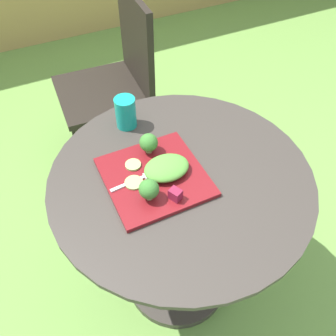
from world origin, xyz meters
TOP-DOWN VIEW (x-y plane):
  - ground_plane at (0.00, 0.00)m, footprint 12.00×12.00m
  - patio_table at (0.00, 0.00)m, footprint 0.82×0.82m
  - patio_chair at (0.10, 0.89)m, footprint 0.46×0.46m
  - salad_plate at (-0.08, 0.02)m, footprint 0.29×0.29m
  - drinking_glass at (-0.07, 0.29)m, footprint 0.07×0.07m
  - fork at (-0.13, 0.03)m, footprint 0.15×0.03m
  - lettuce_mound at (-0.04, 0.02)m, footprint 0.14×0.11m
  - broccoli_floret_0 at (-0.13, -0.05)m, footprint 0.06×0.06m
  - broccoli_floret_1 at (-0.05, 0.12)m, footprint 0.06×0.06m
  - cucumber_slice_0 at (-0.12, 0.09)m, footprint 0.05×0.05m
  - cucumber_slice_1 at (-0.15, 0.02)m, footprint 0.05×0.05m
  - beet_chunk_0 at (-0.06, -0.08)m, footprint 0.04×0.04m

SIDE VIEW (x-z plane):
  - ground_plane at x=0.00m, z-range 0.00..0.00m
  - patio_table at x=0.00m, z-range 0.07..0.79m
  - patio_chair at x=0.10m, z-range 0.08..0.98m
  - salad_plate at x=-0.08m, z-range 0.72..0.73m
  - fork at x=-0.13m, z-range 0.73..0.74m
  - cucumber_slice_1 at x=-0.15m, z-range 0.73..0.74m
  - cucumber_slice_0 at x=-0.12m, z-range 0.73..0.74m
  - beet_chunk_0 at x=-0.06m, z-range 0.73..0.76m
  - lettuce_mound at x=-0.04m, z-range 0.73..0.77m
  - drinking_glass at x=-0.07m, z-range 0.71..0.82m
  - broccoli_floret_1 at x=-0.05m, z-range 0.73..0.80m
  - broccoli_floret_0 at x=-0.13m, z-range 0.73..0.80m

